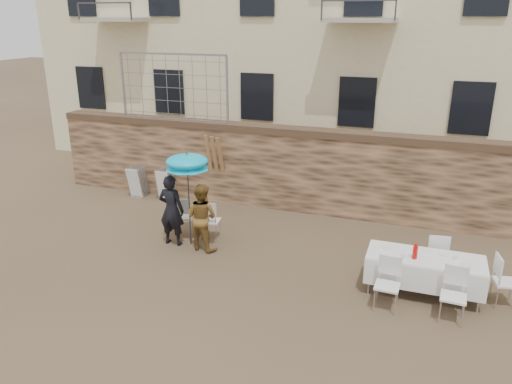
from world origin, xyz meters
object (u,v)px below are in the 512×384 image
(couple_chair_left, at_px, (184,216))
(chair_stack_left, at_px, (142,179))
(table_chair_front_left, at_px, (387,285))
(woman_dress, at_px, (202,217))
(table_chair_side, at_px, (506,281))
(man_suit, at_px, (171,210))
(couple_chair_right, at_px, (210,220))
(table_chair_front_right, at_px, (454,296))
(chair_stack_right, at_px, (169,182))
(table_chair_back, at_px, (436,254))
(soda_bottle, at_px, (415,252))
(banquet_table, at_px, (426,259))
(umbrella, at_px, (187,164))

(couple_chair_left, distance_m, chair_stack_left, 3.31)
(couple_chair_left, relative_size, table_chair_front_left, 1.00)
(woman_dress, relative_size, table_chair_side, 1.59)
(man_suit, distance_m, couple_chair_right, 0.96)
(woman_dress, distance_m, couple_chair_right, 0.62)
(table_chair_front_right, bearing_deg, chair_stack_right, 156.20)
(table_chair_front_left, height_order, table_chair_back, same)
(couple_chair_left, height_order, soda_bottle, soda_bottle)
(couple_chair_right, bearing_deg, table_chair_back, 170.85)
(chair_stack_right, bearing_deg, banquet_table, -23.73)
(man_suit, distance_m, table_chair_front_right, 6.11)
(banquet_table, relative_size, table_chair_front_right, 2.19)
(table_chair_side, height_order, chair_stack_left, table_chair_side)
(banquet_table, bearing_deg, umbrella, 174.53)
(couple_chair_left, height_order, table_chair_front_left, same)
(umbrella, relative_size, couple_chair_left, 2.12)
(soda_bottle, xyz_separation_m, chair_stack_left, (-7.79, 3.27, -0.45))
(chair_stack_left, bearing_deg, table_chair_back, -15.79)
(umbrella, height_order, table_chair_front_right, umbrella)
(table_chair_side, bearing_deg, table_chair_back, 48.62)
(table_chair_front_right, bearing_deg, soda_bottle, 142.59)
(umbrella, bearing_deg, table_chair_front_left, -15.41)
(man_suit, distance_m, table_chair_front_left, 5.03)
(woman_dress, distance_m, chair_stack_left, 4.25)
(man_suit, xyz_separation_m, chair_stack_left, (-2.50, 2.73, -0.37))
(man_suit, distance_m, banquet_table, 5.50)
(table_chair_back, bearing_deg, couple_chair_left, -9.75)
(table_chair_side, bearing_deg, couple_chair_right, 71.17)
(chair_stack_right, bearing_deg, couple_chair_right, -43.47)
(banquet_table, distance_m, table_chair_front_right, 0.94)
(chair_stack_left, distance_m, chair_stack_right, 0.90)
(man_suit, xyz_separation_m, table_chair_front_right, (5.99, -1.14, -0.35))
(couple_chair_right, bearing_deg, couple_chair_left, -7.57)
(table_chair_back, bearing_deg, soda_bottle, 58.80)
(couple_chair_right, height_order, banquet_table, couple_chair_right)
(table_chair_back, height_order, table_chair_side, same)
(woman_dress, relative_size, umbrella, 0.75)
(couple_chair_left, distance_m, banquet_table, 5.58)
(umbrella, xyz_separation_m, table_chair_back, (5.29, 0.31, -1.44))
(couple_chair_right, xyz_separation_m, table_chair_front_right, (5.29, -1.69, 0.00))
(woman_dress, bearing_deg, table_chair_back, -162.88)
(table_chair_back, bearing_deg, table_chair_side, 141.38)
(couple_chair_left, distance_m, table_chair_side, 6.94)
(soda_bottle, bearing_deg, table_chair_back, 67.17)
(table_chair_front_right, bearing_deg, umbrella, 170.71)
(table_chair_front_left, xyz_separation_m, chair_stack_right, (-6.49, 3.87, -0.02))
(couple_chair_left, distance_m, chair_stack_right, 2.70)
(table_chair_front_right, height_order, chair_stack_right, table_chair_front_right)
(umbrella, bearing_deg, table_chair_back, 3.38)
(couple_chair_left, distance_m, table_chair_front_left, 5.17)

